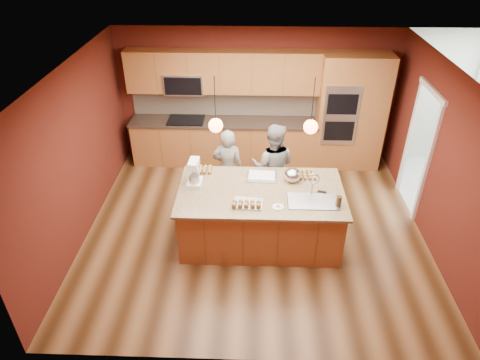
{
  "coord_description": "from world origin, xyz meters",
  "views": [
    {
      "loc": [
        -0.05,
        -5.63,
        4.55
      ],
      "look_at": [
        -0.24,
        -0.1,
        1.01
      ],
      "focal_mm": 32.0,
      "sensor_mm": 36.0,
      "label": 1
    }
  ],
  "objects_px": {
    "stand_mixer": "(194,174)",
    "mixing_bowl": "(292,175)",
    "island": "(261,215)",
    "person_right": "(273,167)",
    "person_left": "(228,169)"
  },
  "relations": [
    {
      "from": "stand_mixer",
      "to": "mixing_bowl",
      "type": "height_order",
      "value": "stand_mixer"
    },
    {
      "from": "island",
      "to": "person_right",
      "type": "bearing_deg",
      "value": 78.31
    },
    {
      "from": "stand_mixer",
      "to": "person_right",
      "type": "bearing_deg",
      "value": 36.35
    },
    {
      "from": "person_left",
      "to": "stand_mixer",
      "type": "bearing_deg",
      "value": 65.06
    },
    {
      "from": "person_right",
      "to": "person_left",
      "type": "bearing_deg",
      "value": 8.27
    },
    {
      "from": "mixing_bowl",
      "to": "person_right",
      "type": "bearing_deg",
      "value": 112.45
    },
    {
      "from": "island",
      "to": "stand_mixer",
      "type": "height_order",
      "value": "stand_mixer"
    },
    {
      "from": "person_left",
      "to": "mixing_bowl",
      "type": "height_order",
      "value": "person_left"
    },
    {
      "from": "stand_mixer",
      "to": "mixing_bowl",
      "type": "distance_m",
      "value": 1.52
    },
    {
      "from": "person_left",
      "to": "person_right",
      "type": "height_order",
      "value": "person_right"
    },
    {
      "from": "person_left",
      "to": "stand_mixer",
      "type": "height_order",
      "value": "person_left"
    },
    {
      "from": "mixing_bowl",
      "to": "stand_mixer",
      "type": "bearing_deg",
      "value": -174.91
    },
    {
      "from": "island",
      "to": "person_right",
      "type": "xyz_separation_m",
      "value": [
        0.2,
        0.96,
        0.31
      ]
    },
    {
      "from": "person_right",
      "to": "stand_mixer",
      "type": "relative_size",
      "value": 3.81
    },
    {
      "from": "person_right",
      "to": "mixing_bowl",
      "type": "distance_m",
      "value": 0.76
    }
  ]
}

